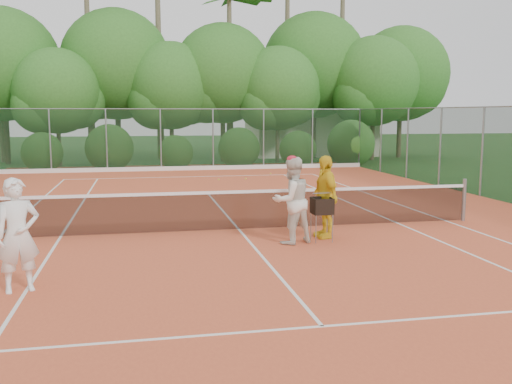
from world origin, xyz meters
TOP-DOWN VIEW (x-y plane):
  - ground at (0.00, 0.00)m, footprint 120.00×120.00m
  - clay_court at (0.00, 0.00)m, footprint 18.00×36.00m
  - club_building at (9.00, 24.00)m, footprint 8.00×5.00m
  - tennis_net at (0.00, 0.00)m, footprint 11.97×0.10m
  - player_white at (-4.19, -4.00)m, footprint 0.76×0.63m
  - player_center_grp at (0.86, -1.61)m, footprint 1.09×0.96m
  - player_yellow at (1.75, -1.19)m, footprint 0.55×1.13m
  - ball_hopper at (1.57, -1.54)m, footprint 0.42×0.42m
  - stray_ball_a at (0.91, 10.33)m, footprint 0.07×0.07m
  - stray_ball_b at (2.08, 10.38)m, footprint 0.07×0.07m
  - stray_ball_c at (3.58, 12.18)m, footprint 0.07×0.07m
  - court_markings at (0.00, 0.00)m, footprint 11.03×23.83m
  - fence_back at (0.00, 15.00)m, footprint 18.07×0.07m
  - tropical_treeline at (1.43, 20.22)m, footprint 32.10×8.49m

SIDE VIEW (x-z plane):
  - ground at x=0.00m, z-range 0.00..0.00m
  - clay_court at x=0.00m, z-range 0.00..0.02m
  - court_markings at x=0.00m, z-range 0.02..0.03m
  - stray_ball_a at x=0.91m, z-range 0.02..0.09m
  - stray_ball_b at x=2.08m, z-range 0.02..0.09m
  - stray_ball_c at x=3.58m, z-range 0.02..0.09m
  - tennis_net at x=0.00m, z-range -0.02..1.08m
  - ball_hopper at x=1.57m, z-range 0.30..1.27m
  - player_white at x=-4.19m, z-range 0.02..1.82m
  - player_yellow at x=1.75m, z-range 0.02..1.88m
  - player_center_grp at x=0.86m, z-range 0.01..1.91m
  - club_building at x=9.00m, z-range 0.00..3.00m
  - fence_back at x=0.00m, z-range 0.02..3.02m
  - tropical_treeline at x=1.43m, z-range -2.40..12.63m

